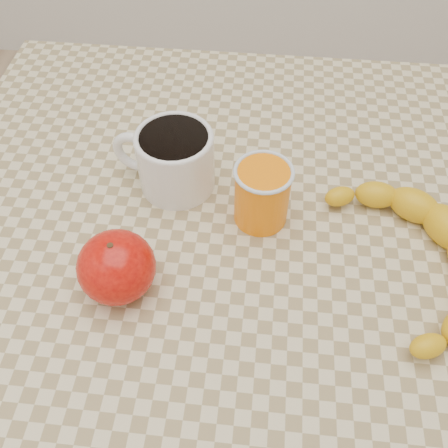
# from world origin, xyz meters

# --- Properties ---
(ground) EXTENTS (3.00, 3.00, 0.00)m
(ground) POSITION_xyz_m (0.00, 0.00, 0.00)
(ground) COLOR tan
(ground) RESTS_ON ground
(table) EXTENTS (0.80, 0.80, 0.75)m
(table) POSITION_xyz_m (0.00, 0.00, 0.66)
(table) COLOR beige
(table) RESTS_ON ground
(coffee_mug) EXTENTS (0.15, 0.12, 0.08)m
(coffee_mug) POSITION_xyz_m (-0.07, 0.08, 0.80)
(coffee_mug) COLOR white
(coffee_mug) RESTS_ON table
(orange_juice_glass) EXTENTS (0.07, 0.07, 0.08)m
(orange_juice_glass) POSITION_xyz_m (0.04, 0.03, 0.79)
(orange_juice_glass) COLOR orange
(orange_juice_glass) RESTS_ON table
(apple) EXTENTS (0.10, 0.10, 0.08)m
(apple) POSITION_xyz_m (-0.11, -0.09, 0.79)
(apple) COLOR #970605
(apple) RESTS_ON table
(banana) EXTENTS (0.32, 0.37, 0.05)m
(banana) POSITION_xyz_m (0.23, -0.03, 0.77)
(banana) COLOR gold
(banana) RESTS_ON table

